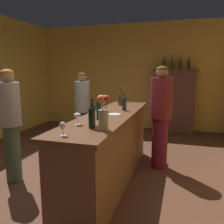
# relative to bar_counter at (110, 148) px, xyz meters

# --- Properties ---
(floor) EXTENTS (9.22, 9.22, 0.00)m
(floor) POSITION_rel_bar_counter_xyz_m (-0.48, 0.01, -0.52)
(floor) COLOR #543121
(floor) RESTS_ON ground
(wall_back) EXTENTS (5.66, 0.12, 2.99)m
(wall_back) POSITION_rel_bar_counter_xyz_m (-0.48, 3.62, 0.97)
(wall_back) COLOR gold
(wall_back) RESTS_ON ground
(bar_counter) EXTENTS (0.66, 2.80, 1.04)m
(bar_counter) POSITION_rel_bar_counter_xyz_m (0.00, 0.00, 0.00)
(bar_counter) COLOR brown
(bar_counter) RESTS_ON ground
(display_cabinet) EXTENTS (1.12, 0.37, 1.71)m
(display_cabinet) POSITION_rel_bar_counter_xyz_m (0.80, 3.35, 0.37)
(display_cabinet) COLOR brown
(display_cabinet) RESTS_ON ground
(wine_bottle_malbec) EXTENTS (0.07, 0.07, 0.31)m
(wine_bottle_malbec) POSITION_rel_bar_counter_xyz_m (0.02, -0.73, 0.65)
(wine_bottle_malbec) COLOR black
(wine_bottle_malbec) RESTS_ON bar_counter
(wine_bottle_riesling) EXTENTS (0.07, 0.07, 0.30)m
(wine_bottle_riesling) POSITION_rel_bar_counter_xyz_m (0.12, 0.38, 0.64)
(wine_bottle_riesling) COLOR #192934
(wine_bottle_riesling) RESTS_ON bar_counter
(wine_bottle_pinot) EXTENTS (0.07, 0.07, 0.29)m
(wine_bottle_pinot) POSITION_rel_bar_counter_xyz_m (0.06, -0.85, 0.65)
(wine_bottle_pinot) COLOR black
(wine_bottle_pinot) RESTS_ON bar_counter
(wine_bottle_rose) EXTENTS (0.06, 0.06, 0.33)m
(wine_bottle_rose) POSITION_rel_bar_counter_xyz_m (-0.02, -0.41, 0.65)
(wine_bottle_rose) COLOR #1B3032
(wine_bottle_rose) RESTS_ON bar_counter
(wine_bottle_chardonnay) EXTENTS (0.08, 0.08, 0.29)m
(wine_bottle_chardonnay) POSITION_rel_bar_counter_xyz_m (-0.08, 0.92, 0.65)
(wine_bottle_chardonnay) COLOR #493015
(wine_bottle_chardonnay) RESTS_ON bar_counter
(wine_glass_front) EXTENTS (0.06, 0.06, 0.14)m
(wine_glass_front) POSITION_rel_bar_counter_xyz_m (-0.09, -1.22, 0.61)
(wine_glass_front) COLOR white
(wine_glass_front) RESTS_ON bar_counter
(wine_glass_mid) EXTENTS (0.08, 0.08, 0.14)m
(wine_glass_mid) POSITION_rel_bar_counter_xyz_m (-0.16, -0.74, 0.62)
(wine_glass_mid) COLOR white
(wine_glass_mid) RESTS_ON bar_counter
(flower_arrangement) EXTENTS (0.13, 0.12, 0.38)m
(flower_arrangement) POSITION_rel_bar_counter_xyz_m (0.21, -0.90, 0.71)
(flower_arrangement) COLOR tan
(flower_arrangement) RESTS_ON bar_counter
(cheese_plate) EXTENTS (0.19, 0.19, 0.01)m
(cheese_plate) POSITION_rel_bar_counter_xyz_m (0.08, -0.02, 0.52)
(cheese_plate) COLOR white
(cheese_plate) RESTS_ON bar_counter
(display_bottle_left) EXTENTS (0.07, 0.07, 0.34)m
(display_bottle_left) POSITION_rel_bar_counter_xyz_m (0.49, 3.35, 1.34)
(display_bottle_left) COLOR #42291F
(display_bottle_left) RESTS_ON display_cabinet
(display_bottle_midleft) EXTENTS (0.07, 0.07, 0.34)m
(display_bottle_midleft) POSITION_rel_bar_counter_xyz_m (0.70, 3.35, 1.34)
(display_bottle_midleft) COLOR #4B3018
(display_bottle_midleft) RESTS_ON display_cabinet
(display_bottle_center) EXTENTS (0.06, 0.06, 0.30)m
(display_bottle_center) POSITION_rel_bar_counter_xyz_m (0.91, 3.35, 1.32)
(display_bottle_center) COLOR #462E14
(display_bottle_center) RESTS_ON display_cabinet
(display_bottle_midright) EXTENTS (0.06, 0.06, 0.31)m
(display_bottle_midright) POSITION_rel_bar_counter_xyz_m (1.12, 3.35, 1.31)
(display_bottle_midright) COLOR black
(display_bottle_midright) RESTS_ON display_cabinet
(patron_in_navy) EXTENTS (0.31, 0.31, 1.62)m
(patron_in_navy) POSITION_rel_bar_counter_xyz_m (-1.00, 1.29, 0.38)
(patron_in_navy) COLOR #1C254A
(patron_in_navy) RESTS_ON ground
(patron_redhead) EXTENTS (0.31, 0.31, 1.69)m
(patron_redhead) POSITION_rel_bar_counter_xyz_m (-1.40, -0.40, 0.42)
(patron_redhead) COLOR #485E42
(patron_redhead) RESTS_ON ground
(bartender) EXTENTS (0.37, 0.37, 1.74)m
(bartender) POSITION_rel_bar_counter_xyz_m (0.66, 0.75, 0.43)
(bartender) COLOR maroon
(bartender) RESTS_ON ground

